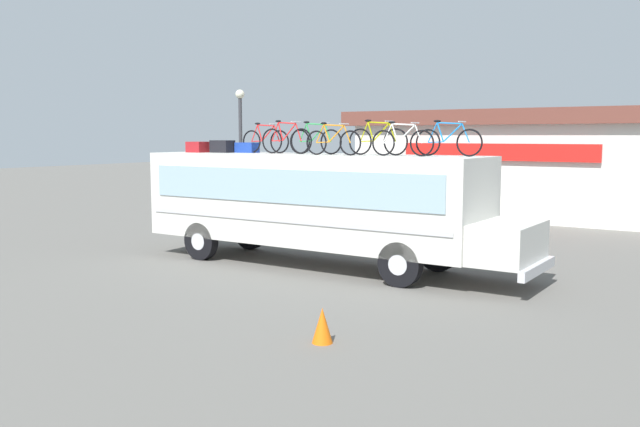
{
  "coord_description": "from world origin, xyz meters",
  "views": [
    {
      "loc": [
        10.61,
        -15.45,
        3.61
      ],
      "look_at": [
        0.34,
        0.0,
        1.46
      ],
      "focal_mm": 38.09,
      "sensor_mm": 36.0,
      "label": 1
    }
  ],
  "objects_px": {
    "bus": "(317,201)",
    "rooftop_bicycle_5": "(377,140)",
    "rooftop_bicycle_4": "(333,141)",
    "rooftop_bicycle_1": "(265,140)",
    "rooftop_bicycle_6": "(402,141)",
    "rooftop_bicycle_3": "(315,140)",
    "luggage_bag_2": "(222,146)",
    "luggage_bag_3": "(247,148)",
    "traffic_cone": "(322,325)",
    "rooftop_bicycle_2": "(286,140)",
    "rooftop_bicycle_7": "(448,141)",
    "luggage_bag_1": "(198,147)",
    "street_lamp": "(241,141)"
  },
  "relations": [
    {
      "from": "bus",
      "to": "rooftop_bicycle_5",
      "type": "relative_size",
      "value": 6.46
    },
    {
      "from": "rooftop_bicycle_4",
      "to": "rooftop_bicycle_1",
      "type": "bearing_deg",
      "value": 165.83
    },
    {
      "from": "rooftop_bicycle_1",
      "to": "rooftop_bicycle_6",
      "type": "bearing_deg",
      "value": -4.73
    },
    {
      "from": "rooftop_bicycle_3",
      "to": "rooftop_bicycle_5",
      "type": "bearing_deg",
      "value": 4.45
    },
    {
      "from": "luggage_bag_2",
      "to": "rooftop_bicycle_5",
      "type": "distance_m",
      "value": 5.21
    },
    {
      "from": "luggage_bag_3",
      "to": "traffic_cone",
      "type": "bearing_deg",
      "value": -42.35
    },
    {
      "from": "luggage_bag_2",
      "to": "rooftop_bicycle_3",
      "type": "bearing_deg",
      "value": 1.41
    },
    {
      "from": "luggage_bag_2",
      "to": "rooftop_bicycle_3",
      "type": "xyz_separation_m",
      "value": [
        3.32,
        0.08,
        0.19
      ]
    },
    {
      "from": "bus",
      "to": "luggage_bag_2",
      "type": "distance_m",
      "value": 3.77
    },
    {
      "from": "luggage_bag_3",
      "to": "traffic_cone",
      "type": "relative_size",
      "value": 1.06
    },
    {
      "from": "rooftop_bicycle_3",
      "to": "rooftop_bicycle_4",
      "type": "distance_m",
      "value": 1.08
    },
    {
      "from": "rooftop_bicycle_2",
      "to": "rooftop_bicycle_3",
      "type": "height_order",
      "value": "rooftop_bicycle_2"
    },
    {
      "from": "luggage_bag_3",
      "to": "rooftop_bicycle_1",
      "type": "height_order",
      "value": "rooftop_bicycle_1"
    },
    {
      "from": "rooftop_bicycle_7",
      "to": "traffic_cone",
      "type": "distance_m",
      "value": 6.99
    },
    {
      "from": "luggage_bag_1",
      "to": "rooftop_bicycle_5",
      "type": "bearing_deg",
      "value": 4.25
    },
    {
      "from": "luggage_bag_2",
      "to": "rooftop_bicycle_3",
      "type": "height_order",
      "value": "rooftop_bicycle_3"
    },
    {
      "from": "rooftop_bicycle_4",
      "to": "street_lamp",
      "type": "distance_m",
      "value": 9.75
    },
    {
      "from": "rooftop_bicycle_5",
      "to": "rooftop_bicycle_7",
      "type": "relative_size",
      "value": 0.99
    },
    {
      "from": "bus",
      "to": "luggage_bag_2",
      "type": "xyz_separation_m",
      "value": [
        -3.47,
        0.03,
        1.46
      ]
    },
    {
      "from": "luggage_bag_1",
      "to": "rooftop_bicycle_4",
      "type": "height_order",
      "value": "rooftop_bicycle_4"
    },
    {
      "from": "rooftop_bicycle_5",
      "to": "rooftop_bicycle_3",
      "type": "bearing_deg",
      "value": -175.55
    },
    {
      "from": "bus",
      "to": "street_lamp",
      "type": "xyz_separation_m",
      "value": [
        -7.15,
        5.22,
        1.56
      ]
    },
    {
      "from": "luggage_bag_1",
      "to": "rooftop_bicycle_2",
      "type": "distance_m",
      "value": 3.18
    },
    {
      "from": "luggage_bag_2",
      "to": "luggage_bag_3",
      "type": "height_order",
      "value": "luggage_bag_2"
    },
    {
      "from": "rooftop_bicycle_2",
      "to": "bus",
      "type": "bearing_deg",
      "value": -4.1
    },
    {
      "from": "bus",
      "to": "rooftop_bicycle_5",
      "type": "distance_m",
      "value": 2.42
    },
    {
      "from": "rooftop_bicycle_4",
      "to": "rooftop_bicycle_5",
      "type": "xyz_separation_m",
      "value": [
        0.95,
        0.69,
        0.03
      ]
    },
    {
      "from": "rooftop_bicycle_3",
      "to": "rooftop_bicycle_7",
      "type": "height_order",
      "value": "rooftop_bicycle_3"
    },
    {
      "from": "luggage_bag_2",
      "to": "rooftop_bicycle_7",
      "type": "bearing_deg",
      "value": 2.79
    },
    {
      "from": "rooftop_bicycle_1",
      "to": "rooftop_bicycle_2",
      "type": "xyz_separation_m",
      "value": [
        0.91,
        -0.19,
        0.02
      ]
    },
    {
      "from": "rooftop_bicycle_4",
      "to": "bus",
      "type": "bearing_deg",
      "value": 151.05
    },
    {
      "from": "luggage_bag_2",
      "to": "rooftop_bicycle_2",
      "type": "bearing_deg",
      "value": 1.21
    },
    {
      "from": "rooftop_bicycle_6",
      "to": "rooftop_bicycle_4",
      "type": "bearing_deg",
      "value": -170.1
    },
    {
      "from": "luggage_bag_1",
      "to": "rooftop_bicycle_3",
      "type": "height_order",
      "value": "rooftop_bicycle_3"
    },
    {
      "from": "luggage_bag_3",
      "to": "rooftop_bicycle_2",
      "type": "distance_m",
      "value": 1.71
    },
    {
      "from": "luggage_bag_1",
      "to": "rooftop_bicycle_3",
      "type": "relative_size",
      "value": 0.33
    },
    {
      "from": "rooftop_bicycle_3",
      "to": "rooftop_bicycle_7",
      "type": "relative_size",
      "value": 0.97
    },
    {
      "from": "rooftop_bicycle_6",
      "to": "rooftop_bicycle_5",
      "type": "bearing_deg",
      "value": 157.82
    },
    {
      "from": "rooftop_bicycle_7",
      "to": "rooftop_bicycle_1",
      "type": "bearing_deg",
      "value": -178.96
    },
    {
      "from": "luggage_bag_1",
      "to": "rooftop_bicycle_1",
      "type": "relative_size",
      "value": 0.33
    },
    {
      "from": "rooftop_bicycle_1",
      "to": "rooftop_bicycle_6",
      "type": "distance_m",
      "value": 4.67
    },
    {
      "from": "rooftop_bicycle_4",
      "to": "rooftop_bicycle_7",
      "type": "bearing_deg",
      "value": 15.75
    },
    {
      "from": "bus",
      "to": "traffic_cone",
      "type": "bearing_deg",
      "value": -55.45
    },
    {
      "from": "luggage_bag_3",
      "to": "rooftop_bicycle_1",
      "type": "distance_m",
      "value": 0.8
    },
    {
      "from": "bus",
      "to": "rooftop_bicycle_6",
      "type": "relative_size",
      "value": 6.57
    },
    {
      "from": "luggage_bag_3",
      "to": "traffic_cone",
      "type": "xyz_separation_m",
      "value": [
        6.81,
        -6.21,
        -2.93
      ]
    },
    {
      "from": "rooftop_bicycle_3",
      "to": "rooftop_bicycle_4",
      "type": "relative_size",
      "value": 1.01
    },
    {
      "from": "rooftop_bicycle_2",
      "to": "luggage_bag_1",
      "type": "bearing_deg",
      "value": -175.17
    },
    {
      "from": "traffic_cone",
      "to": "rooftop_bicycle_1",
      "type": "bearing_deg",
      "value": 134.64
    },
    {
      "from": "rooftop_bicycle_6",
      "to": "rooftop_bicycle_3",
      "type": "bearing_deg",
      "value": 175.43
    }
  ]
}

